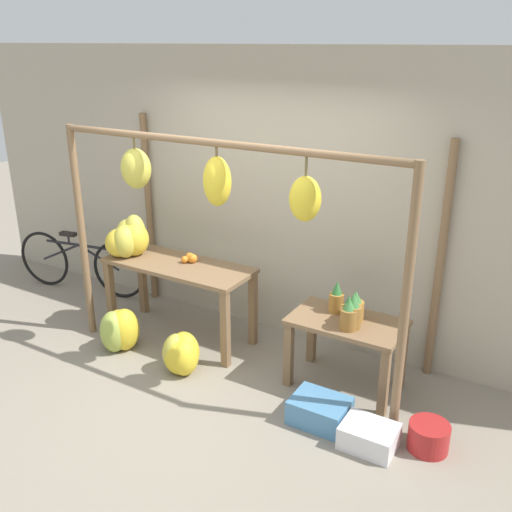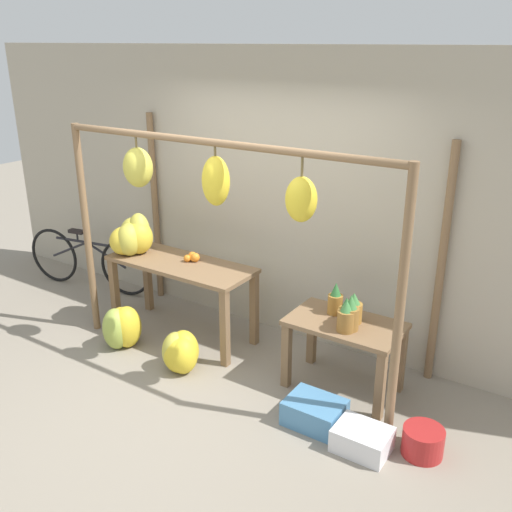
{
  "view_description": "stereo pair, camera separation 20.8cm",
  "coord_description": "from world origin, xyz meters",
  "px_view_note": "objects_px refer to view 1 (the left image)",
  "views": [
    {
      "loc": [
        2.54,
        -3.16,
        2.84
      ],
      "look_at": [
        0.14,
        0.89,
        1.05
      ],
      "focal_mm": 40.0,
      "sensor_mm": 36.0,
      "label": 1
    },
    {
      "loc": [
        2.72,
        -3.05,
        2.84
      ],
      "look_at": [
        0.14,
        0.89,
        1.05
      ],
      "focal_mm": 40.0,
      "sensor_mm": 36.0,
      "label": 2
    }
  ],
  "objects_px": {
    "banana_pile_on_table": "(129,239)",
    "parked_bicycle": "(81,263)",
    "banana_pile_ground_right": "(181,354)",
    "orange_pile": "(190,258)",
    "banana_pile_ground_left": "(119,330)",
    "fruit_crate_purple": "(369,436)",
    "fruit_crate_white": "(320,411)",
    "pineapple_cluster": "(349,310)",
    "blue_bucket": "(429,437)"
  },
  "relations": [
    {
      "from": "banana_pile_on_table",
      "to": "fruit_crate_purple",
      "type": "distance_m",
      "value": 2.99
    },
    {
      "from": "banana_pile_on_table",
      "to": "parked_bicycle",
      "type": "height_order",
      "value": "banana_pile_on_table"
    },
    {
      "from": "orange_pile",
      "to": "banana_pile_ground_right",
      "type": "height_order",
      "value": "orange_pile"
    },
    {
      "from": "banana_pile_ground_left",
      "to": "banana_pile_on_table",
      "type": "bearing_deg",
      "value": 114.2
    },
    {
      "from": "pineapple_cluster",
      "to": "banana_pile_ground_left",
      "type": "relative_size",
      "value": 0.81
    },
    {
      "from": "parked_bicycle",
      "to": "fruit_crate_purple",
      "type": "distance_m",
      "value": 4.06
    },
    {
      "from": "blue_bucket",
      "to": "banana_pile_on_table",
      "type": "bearing_deg",
      "value": 173.16
    },
    {
      "from": "blue_bucket",
      "to": "fruit_crate_purple",
      "type": "distance_m",
      "value": 0.43
    },
    {
      "from": "pineapple_cluster",
      "to": "fruit_crate_white",
      "type": "relative_size",
      "value": 0.85
    },
    {
      "from": "fruit_crate_white",
      "to": "banana_pile_ground_right",
      "type": "bearing_deg",
      "value": 179.13
    },
    {
      "from": "blue_bucket",
      "to": "parked_bicycle",
      "type": "xyz_separation_m",
      "value": [
        -4.33,
        0.73,
        0.25
      ]
    },
    {
      "from": "banana_pile_ground_left",
      "to": "fruit_crate_white",
      "type": "height_order",
      "value": "banana_pile_ground_left"
    },
    {
      "from": "banana_pile_ground_left",
      "to": "fruit_crate_purple",
      "type": "xyz_separation_m",
      "value": [
        2.6,
        -0.13,
        -0.11
      ]
    },
    {
      "from": "banana_pile_ground_right",
      "to": "banana_pile_ground_left",
      "type": "bearing_deg",
      "value": 178.34
    },
    {
      "from": "orange_pile",
      "to": "banana_pile_on_table",
      "type": "bearing_deg",
      "value": -166.84
    },
    {
      "from": "banana_pile_ground_right",
      "to": "parked_bicycle",
      "type": "distance_m",
      "value": 2.29
    },
    {
      "from": "banana_pile_on_table",
      "to": "banana_pile_ground_right",
      "type": "xyz_separation_m",
      "value": [
        0.98,
        -0.48,
        -0.79
      ]
    },
    {
      "from": "banana_pile_on_table",
      "to": "banana_pile_ground_right",
      "type": "relative_size",
      "value": 1.13
    },
    {
      "from": "banana_pile_ground_left",
      "to": "banana_pile_ground_right",
      "type": "relative_size",
      "value": 1.07
    },
    {
      "from": "parked_bicycle",
      "to": "orange_pile",
      "type": "bearing_deg",
      "value": -6.33
    },
    {
      "from": "pineapple_cluster",
      "to": "banana_pile_on_table",
      "type": "bearing_deg",
      "value": -179.12
    },
    {
      "from": "banana_pile_on_table",
      "to": "blue_bucket",
      "type": "relative_size",
      "value": 1.63
    },
    {
      "from": "pineapple_cluster",
      "to": "blue_bucket",
      "type": "xyz_separation_m",
      "value": [
        0.84,
        -0.42,
        -0.65
      ]
    },
    {
      "from": "orange_pile",
      "to": "banana_pile_ground_left",
      "type": "relative_size",
      "value": 0.31
    },
    {
      "from": "banana_pile_ground_right",
      "to": "fruit_crate_purple",
      "type": "xyz_separation_m",
      "value": [
        1.82,
        -0.11,
        -0.09
      ]
    },
    {
      "from": "banana_pile_ground_right",
      "to": "parked_bicycle",
      "type": "bearing_deg",
      "value": 158.77
    },
    {
      "from": "orange_pile",
      "to": "parked_bicycle",
      "type": "bearing_deg",
      "value": 173.67
    },
    {
      "from": "blue_bucket",
      "to": "fruit_crate_purple",
      "type": "height_order",
      "value": "blue_bucket"
    },
    {
      "from": "orange_pile",
      "to": "fruit_crate_purple",
      "type": "bearing_deg",
      "value": -18.83
    },
    {
      "from": "banana_pile_on_table",
      "to": "fruit_crate_white",
      "type": "bearing_deg",
      "value": -11.9
    },
    {
      "from": "orange_pile",
      "to": "pineapple_cluster",
      "type": "xyz_separation_m",
      "value": [
        1.71,
        -0.12,
        -0.08
      ]
    },
    {
      "from": "orange_pile",
      "to": "blue_bucket",
      "type": "bearing_deg",
      "value": -11.86
    },
    {
      "from": "banana_pile_on_table",
      "to": "orange_pile",
      "type": "height_order",
      "value": "banana_pile_on_table"
    },
    {
      "from": "pineapple_cluster",
      "to": "banana_pile_ground_left",
      "type": "xyz_separation_m",
      "value": [
        -2.15,
        -0.49,
        -0.56
      ]
    },
    {
      "from": "banana_pile_on_table",
      "to": "banana_pile_ground_left",
      "type": "bearing_deg",
      "value": -65.8
    },
    {
      "from": "fruit_crate_white",
      "to": "blue_bucket",
      "type": "bearing_deg",
      "value": 8.02
    },
    {
      "from": "fruit_crate_white",
      "to": "fruit_crate_purple",
      "type": "height_order",
      "value": "fruit_crate_white"
    },
    {
      "from": "pineapple_cluster",
      "to": "banana_pile_ground_right",
      "type": "bearing_deg",
      "value": -159.42
    },
    {
      "from": "fruit_crate_white",
      "to": "pineapple_cluster",
      "type": "bearing_deg",
      "value": 91.39
    },
    {
      "from": "orange_pile",
      "to": "blue_bucket",
      "type": "distance_m",
      "value": 2.7
    },
    {
      "from": "blue_bucket",
      "to": "parked_bicycle",
      "type": "distance_m",
      "value": 4.4
    },
    {
      "from": "banana_pile_ground_left",
      "to": "parked_bicycle",
      "type": "xyz_separation_m",
      "value": [
        -1.35,
        0.8,
        0.16
      ]
    },
    {
      "from": "pineapple_cluster",
      "to": "banana_pile_ground_left",
      "type": "bearing_deg",
      "value": -167.13
    },
    {
      "from": "pineapple_cluster",
      "to": "fruit_crate_purple",
      "type": "distance_m",
      "value": 1.01
    },
    {
      "from": "banana_pile_ground_right",
      "to": "fruit_crate_white",
      "type": "relative_size",
      "value": 0.98
    },
    {
      "from": "orange_pile",
      "to": "blue_bucket",
      "type": "xyz_separation_m",
      "value": [
        2.54,
        -0.53,
        -0.73
      ]
    },
    {
      "from": "pineapple_cluster",
      "to": "banana_pile_ground_right",
      "type": "xyz_separation_m",
      "value": [
        -1.37,
        -0.51,
        -0.57
      ]
    },
    {
      "from": "pineapple_cluster",
      "to": "fruit_crate_purple",
      "type": "height_order",
      "value": "pineapple_cluster"
    },
    {
      "from": "pineapple_cluster",
      "to": "parked_bicycle",
      "type": "height_order",
      "value": "pineapple_cluster"
    },
    {
      "from": "fruit_crate_white",
      "to": "parked_bicycle",
      "type": "relative_size",
      "value": 0.26
    }
  ]
}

